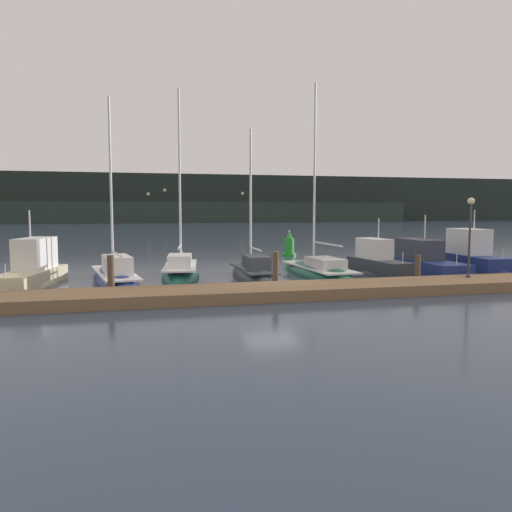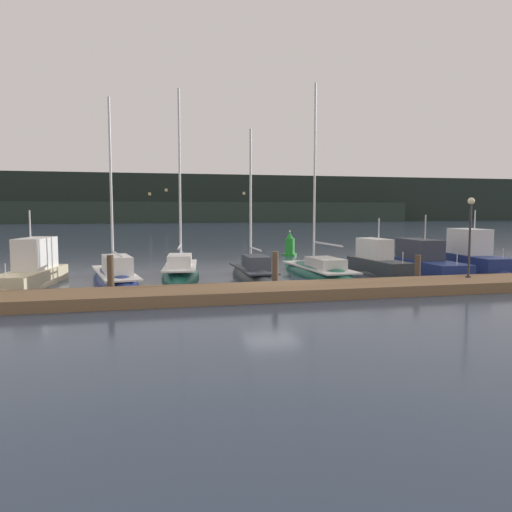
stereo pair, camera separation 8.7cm
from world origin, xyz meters
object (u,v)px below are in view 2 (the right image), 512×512
Objects in this scene: sailboat_berth_5 at (253,277)px; motorboat_berth_8 at (424,265)px; sailboat_berth_6 at (318,274)px; dock_lamppost at (470,224)px; motorboat_berth_9 at (473,262)px; sailboat_berth_4 at (181,276)px; channel_buoy at (290,246)px; motorboat_berth_2 at (32,278)px; motorboat_berth_7 at (378,268)px; sailboat_berth_3 at (115,281)px.

sailboat_berth_5 is 1.17× the size of motorboat_berth_8.
sailboat_berth_5 is at bearing -172.31° from sailboat_berth_6.
dock_lamppost reaches higher than motorboat_berth_8.
motorboat_berth_9 is (10.29, 0.76, 0.35)m from sailboat_berth_6.
channel_buoy is at bearing 49.67° from sailboat_berth_4.
motorboat_berth_2 is 7.16m from sailboat_berth_4.
motorboat_berth_7 is at bearing -165.54° from motorboat_berth_8.
sailboat_berth_3 is 4.94× the size of channel_buoy.
motorboat_berth_2 is at bearing -179.88° from motorboat_berth_7.
motorboat_berth_2 reaches higher than motorboat_berth_7.
sailboat_berth_6 reaches higher than dock_lamppost.
sailboat_berth_5 is at bearing -115.25° from channel_buoy.
channel_buoy is at bearing 80.31° from sailboat_berth_6.
dock_lamppost is (5.38, -5.43, 2.86)m from sailboat_berth_6.
motorboat_berth_2 is 24.84m from motorboat_berth_9.
sailboat_berth_5 is at bearing -18.40° from sailboat_berth_4.
dock_lamppost is (-4.91, -6.20, 2.51)m from motorboat_berth_9.
sailboat_berth_3 is 2.66× the size of dock_lamppost.
motorboat_berth_2 is 0.86× the size of motorboat_berth_8.
channel_buoy is (9.47, 11.16, 0.61)m from sailboat_berth_4.
sailboat_berth_4 reaches higher than motorboat_berth_9.
sailboat_berth_4 is at bearing -130.33° from channel_buoy.
sailboat_berth_5 is 1.36× the size of motorboat_berth_9.
motorboat_berth_8 is at bearing 76.34° from dock_lamppost.
motorboat_berth_2 is 1.16× the size of motorboat_berth_7.
dock_lamppost is at bearing -14.35° from motorboat_berth_2.
sailboat_berth_3 is at bearing -176.77° from motorboat_berth_9.
channel_buoy is (2.02, 11.86, 0.65)m from sailboat_berth_6.
sailboat_berth_5 reaches higher than motorboat_berth_7.
motorboat_berth_9 is 3.16× the size of channel_buoy.
motorboat_berth_9 is 1.70× the size of dock_lamppost.
sailboat_berth_4 is 3.83m from sailboat_berth_5.
sailboat_berth_3 is 1.56× the size of motorboat_berth_9.
motorboat_berth_2 is 3.81m from sailboat_berth_3.
sailboat_berth_4 reaches higher than sailboat_berth_5.
motorboat_berth_2 is 17.94m from motorboat_berth_7.
sailboat_berth_3 is 17.60m from motorboat_berth_8.
channel_buoy is at bearing 100.98° from dock_lamppost.
sailboat_berth_6 reaches higher than channel_buoy.
motorboat_berth_9 is at bearing 8.79° from motorboat_berth_7.
sailboat_berth_6 is 3.43m from motorboat_berth_7.
sailboat_berth_6 reaches higher than motorboat_berth_2.
motorboat_berth_2 is 21.39m from motorboat_berth_8.
sailboat_berth_5 is 13.69m from channel_buoy.
motorboat_berth_2 is at bearing 179.05° from sailboat_berth_5.
sailboat_berth_6 is 6.87m from motorboat_berth_8.
motorboat_berth_2 is 10.73m from sailboat_berth_5.
motorboat_berth_9 is at bearing 2.97° from motorboat_berth_8.
motorboat_berth_9 is at bearing 3.23° from sailboat_berth_3.
motorboat_berth_2 is at bearing -171.70° from sailboat_berth_4.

